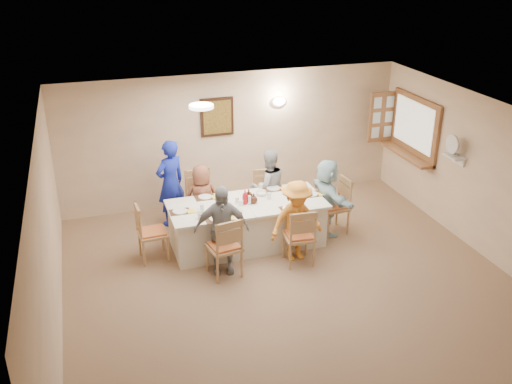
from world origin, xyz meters
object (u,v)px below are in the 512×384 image
object	(u,v)px
chair_back_right	(266,196)
diner_front_right	(296,221)
serving_hatch	(415,127)
diner_front_left	(222,230)
diner_back_left	(202,199)
chair_front_left	(224,246)
chair_right_end	(333,206)
diner_back_right	(268,187)
diner_right_end	(327,197)
chair_front_right	(299,235)
condiment_ketchup	(245,197)
chair_back_left	(201,202)
chair_left_end	(153,232)
desk_fan	(454,148)
dining_table	(247,224)
caregiver	(171,183)

from	to	relation	value
chair_back_right	diner_front_right	bearing A→B (deg)	-84.18
serving_hatch	diner_front_left	bearing A→B (deg)	-160.67
diner_back_left	diner_front_left	size ratio (longest dim) A/B	0.87
chair_front_left	diner_front_left	xyz separation A→B (m)	(0.00, 0.12, 0.21)
chair_right_end	diner_front_left	xyz separation A→B (m)	(-2.15, -0.68, 0.21)
diner_back_left	diner_back_right	size ratio (longest dim) A/B	0.89
diner_front_left	diner_front_right	world-z (taller)	diner_front_left
diner_front_left	diner_right_end	size ratio (longest dim) A/B	1.05
chair_front_right	diner_back_left	world-z (taller)	diner_back_left
diner_back_right	condiment_ketchup	xyz separation A→B (m)	(-0.64, -0.70, 0.19)
chair_back_left	chair_left_end	world-z (taller)	chair_back_left
chair_back_left	diner_back_left	xyz separation A→B (m)	(0.00, -0.12, 0.10)
desk_fan	condiment_ketchup	world-z (taller)	desk_fan
chair_left_end	diner_back_right	size ratio (longest dim) A/B	0.70
dining_table	chair_right_end	xyz separation A→B (m)	(1.55, 0.00, 0.11)
caregiver	serving_hatch	bearing A→B (deg)	148.60
chair_front_right	caregiver	distance (m)	2.57
diner_back_left	dining_table	bearing A→B (deg)	133.01
desk_fan	chair_left_end	xyz separation A→B (m)	(-4.93, 0.60, -1.07)
chair_front_right	diner_front_left	bearing A→B (deg)	-1.15
dining_table	chair_front_left	distance (m)	1.01
chair_back_left	condiment_ketchup	world-z (taller)	chair_back_left
chair_front_left	condiment_ketchup	bearing A→B (deg)	-135.39
chair_front_right	serving_hatch	bearing A→B (deg)	-147.16
diner_front_left	dining_table	bearing A→B (deg)	59.00
diner_front_right	condiment_ketchup	world-z (taller)	diner_front_right
chair_back_left	diner_front_left	world-z (taller)	diner_front_left
chair_front_right	diner_right_end	world-z (taller)	diner_right_end
condiment_ketchup	dining_table	bearing A→B (deg)	26.91
chair_back_left	diner_front_left	xyz separation A→B (m)	(0.00, -1.48, 0.19)
chair_left_end	diner_back_left	xyz separation A→B (m)	(0.95, 0.68, 0.14)
desk_fan	serving_hatch	bearing A→B (deg)	85.34
serving_hatch	diner_right_end	distance (m)	2.35
serving_hatch	desk_fan	bearing A→B (deg)	-94.66
diner_back_left	diner_front_left	distance (m)	1.36
chair_left_end	dining_table	bearing A→B (deg)	-93.34
chair_left_end	diner_front_left	bearing A→B (deg)	-128.93
condiment_ketchup	chair_front_left	bearing A→B (deg)	-125.75
chair_front_left	chair_front_right	xyz separation A→B (m)	(1.20, 0.00, -0.01)
chair_front_right	chair_right_end	world-z (taller)	chair_right_end
diner_back_right	condiment_ketchup	distance (m)	0.97
diner_front_right	caregiver	world-z (taller)	caregiver
diner_right_end	diner_front_left	bearing A→B (deg)	105.13
serving_hatch	diner_back_left	size ratio (longest dim) A/B	1.22
serving_hatch	condiment_ketchup	world-z (taller)	serving_hatch
chair_back_right	condiment_ketchup	size ratio (longest dim) A/B	3.78
chair_back_left	serving_hatch	bearing A→B (deg)	0.95
dining_table	chair_left_end	world-z (taller)	chair_left_end
serving_hatch	caregiver	size ratio (longest dim) A/B	0.96
diner_back_left	diner_front_left	bearing A→B (deg)	91.59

